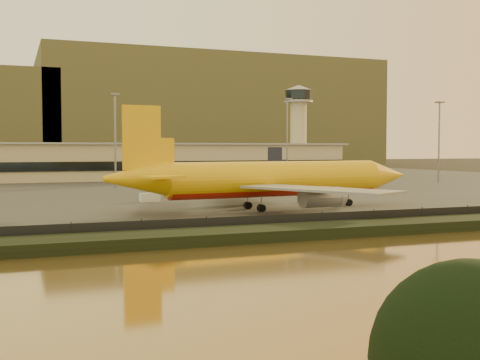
# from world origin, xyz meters

# --- Properties ---
(ground) EXTENTS (900.00, 900.00, 0.00)m
(ground) POSITION_xyz_m (0.00, 0.00, 0.00)
(ground) COLOR black
(ground) RESTS_ON ground
(embankment) EXTENTS (320.00, 7.00, 1.40)m
(embankment) POSITION_xyz_m (0.00, -17.00, 0.70)
(embankment) COLOR black
(embankment) RESTS_ON ground
(tarmac) EXTENTS (320.00, 220.00, 0.20)m
(tarmac) POSITION_xyz_m (0.00, 95.00, 0.10)
(tarmac) COLOR #2D2D2D
(tarmac) RESTS_ON ground
(perimeter_fence) EXTENTS (300.00, 0.05, 2.20)m
(perimeter_fence) POSITION_xyz_m (0.00, -13.00, 1.30)
(perimeter_fence) COLOR black
(perimeter_fence) RESTS_ON tarmac
(terminal_building) EXTENTS (202.00, 25.00, 12.60)m
(terminal_building) POSITION_xyz_m (-14.52, 125.55, 6.25)
(terminal_building) COLOR tan
(terminal_building) RESTS_ON tarmac
(control_tower) EXTENTS (11.20, 11.20, 35.50)m
(control_tower) POSITION_xyz_m (70.00, 131.00, 21.66)
(control_tower) COLOR tan
(control_tower) RESTS_ON tarmac
(apron_light_masts) EXTENTS (152.20, 12.20, 25.40)m
(apron_light_masts) POSITION_xyz_m (15.00, 75.00, 15.70)
(apron_light_masts) COLOR slate
(apron_light_masts) RESTS_ON tarmac
(distant_hills) EXTENTS (470.00, 160.00, 70.00)m
(distant_hills) POSITION_xyz_m (-20.74, 340.00, 31.39)
(distant_hills) COLOR brown
(distant_hills) RESTS_ON ground
(dhl_cargo_jet) EXTENTS (58.51, 57.16, 17.47)m
(dhl_cargo_jet) POSITION_xyz_m (6.03, 13.01, 5.42)
(dhl_cargo_jet) COLOR #E1A60B
(dhl_cargo_jet) RESTS_ON tarmac
(white_narrowbody_jet) EXTENTS (38.38, 37.42, 11.03)m
(white_narrowbody_jet) POSITION_xyz_m (42.69, 60.06, 3.49)
(white_narrowbody_jet) COLOR silver
(white_narrowbody_jet) RESTS_ON tarmac
(gse_vehicle_yellow) EXTENTS (4.22, 2.82, 1.74)m
(gse_vehicle_yellow) POSITION_xyz_m (22.76, 25.79, 1.07)
(gse_vehicle_yellow) COLOR #E1A60B
(gse_vehicle_yellow) RESTS_ON tarmac
(gse_vehicle_white) EXTENTS (4.09, 2.19, 1.76)m
(gse_vehicle_white) POSITION_xyz_m (-10.35, 35.86, 1.08)
(gse_vehicle_white) COLOR silver
(gse_vehicle_white) RESTS_ON tarmac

